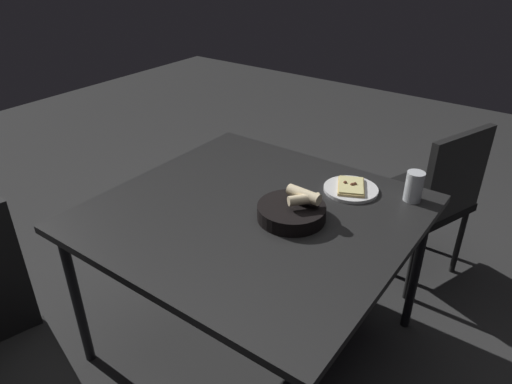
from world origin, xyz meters
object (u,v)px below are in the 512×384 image
dining_table (254,221)px  bread_basket (292,211)px  pizza_plate (351,188)px  beer_glass (414,188)px  chair_far (429,195)px

dining_table → bread_basket: size_ratio=4.55×
dining_table → pizza_plate: bearing=147.0°
beer_glass → chair_far: 0.54m
bread_basket → chair_far: (-0.87, 0.27, -0.24)m
dining_table → pizza_plate: size_ratio=5.20×
dining_table → pizza_plate: pizza_plate is taller
pizza_plate → bread_basket: bearing=-14.1°
beer_glass → dining_table: bearing=-46.9°
pizza_plate → bread_basket: (0.33, -0.08, 0.02)m
chair_far → beer_glass: bearing=5.4°
bread_basket → pizza_plate: bearing=165.9°
pizza_plate → dining_table: bearing=-33.0°
chair_far → dining_table: bearing=-24.9°
pizza_plate → beer_glass: beer_glass is taller
chair_far → bread_basket: bearing=-17.1°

